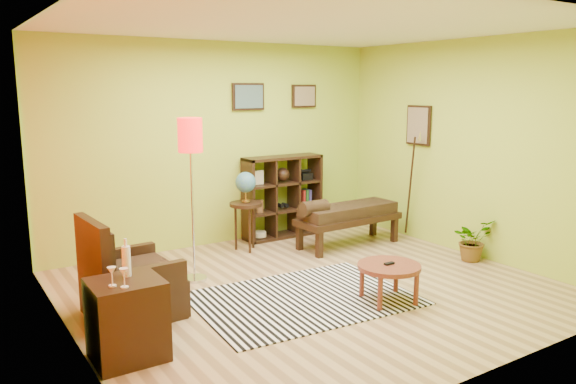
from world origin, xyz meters
TOP-DOWN VIEW (x-y plane):
  - ground at (0.00, 0.00)m, footprint 5.00×5.00m
  - room_shell at (-0.09, 0.01)m, footprint 5.04×4.54m
  - zebra_rug at (-0.27, -0.22)m, footprint 2.31×1.71m
  - coffee_table at (0.43, -0.74)m, footprint 0.65×0.65m
  - armchair at (-1.93, 0.35)m, footprint 0.87×0.87m
  - side_cabinet at (-2.20, -0.51)m, footprint 0.56×0.51m
  - floor_lamp at (-0.98, 0.95)m, footprint 0.28×0.28m
  - globe_table at (0.10, 1.69)m, footprint 0.44×0.44m
  - cube_shelf at (0.91, 2.03)m, footprint 1.20×0.35m
  - bench at (1.36, 1.11)m, footprint 1.57×0.60m
  - potted_plant at (2.30, -0.27)m, footprint 0.51×0.56m

SIDE VIEW (x-z plane):
  - ground at x=0.00m, z-range 0.00..0.00m
  - zebra_rug at x=-0.27m, z-range 0.00..0.01m
  - potted_plant at x=2.30m, z-range 0.00..0.42m
  - armchair at x=-1.93m, z-range -0.20..0.80m
  - side_cabinet at x=-2.20m, z-range -0.15..0.82m
  - coffee_table at x=0.43m, z-range 0.13..0.55m
  - bench at x=1.36m, z-range 0.10..0.81m
  - cube_shelf at x=0.91m, z-range 0.00..1.20m
  - globe_table at x=0.10m, z-range 0.28..1.35m
  - floor_lamp at x=-0.98m, z-range 0.57..2.43m
  - room_shell at x=-0.09m, z-range 0.39..3.21m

